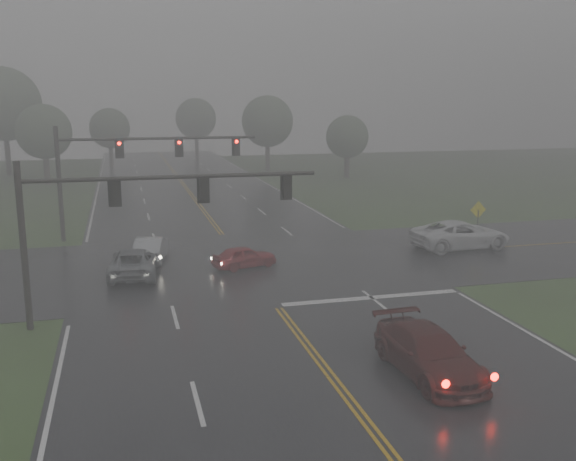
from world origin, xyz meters
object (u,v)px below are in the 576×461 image
object	(u,v)px
sedan_maroon	(427,374)
pickup_white	(460,248)
sedan_red	(245,268)
car_grey	(134,275)
signal_gantry_far	(122,160)
sedan_silver	(152,261)
signal_gantry_near	(118,209)

from	to	relation	value
sedan_maroon	pickup_white	distance (m)	19.24
sedan_red	pickup_white	size ratio (longest dim) A/B	0.57
sedan_maroon	sedan_red	bearing A→B (deg)	100.09
car_grey	signal_gantry_far	xyz separation A→B (m)	(-0.29, 9.57, 5.15)
sedan_maroon	signal_gantry_far	xyz separation A→B (m)	(-9.45, 24.56, 5.15)
sedan_silver	signal_gantry_far	size ratio (longest dim) A/B	0.34
sedan_red	sedan_silver	distance (m)	5.57
sedan_maroon	signal_gantry_near	xyz separation A→B (m)	(-9.73, 7.94, 4.71)
signal_gantry_near	signal_gantry_far	distance (m)	16.63
sedan_red	signal_gantry_near	xyz separation A→B (m)	(-6.41, -7.15, 4.71)
car_grey	pickup_white	xyz separation A→B (m)	(19.49, 1.25, 0.00)
sedan_silver	signal_gantry_far	xyz separation A→B (m)	(-1.31, 6.69, 5.15)
signal_gantry_near	sedan_silver	bearing A→B (deg)	80.89
sedan_silver	pickup_white	distance (m)	18.54
pickup_white	sedan_red	bearing A→B (deg)	90.68
sedan_maroon	signal_gantry_far	size ratio (longest dim) A/B	0.41
sedan_silver	sedan_red	bearing A→B (deg)	160.80
sedan_maroon	sedan_silver	bearing A→B (deg)	112.17
signal_gantry_near	signal_gantry_far	world-z (taller)	signal_gantry_far
signal_gantry_near	signal_gantry_far	bearing A→B (deg)	89.02
sedan_silver	car_grey	world-z (taller)	car_grey
car_grey	signal_gantry_far	world-z (taller)	signal_gantry_far
sedan_silver	car_grey	bearing A→B (deg)	81.35
pickup_white	signal_gantry_near	distance (m)	22.22
sedan_maroon	car_grey	xyz separation A→B (m)	(-9.16, 14.99, 0.00)
sedan_red	signal_gantry_far	size ratio (longest dim) A/B	0.27
signal_gantry_far	car_grey	bearing A→B (deg)	-88.28
signal_gantry_far	sedan_silver	bearing A→B (deg)	-78.93
sedan_maroon	signal_gantry_near	distance (m)	13.41
sedan_maroon	pickup_white	xyz separation A→B (m)	(10.33, 16.23, 0.00)
sedan_red	signal_gantry_far	bearing A→B (deg)	16.81
sedan_maroon	sedan_red	distance (m)	15.44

